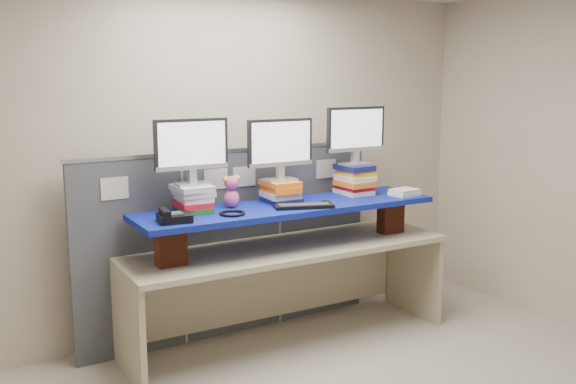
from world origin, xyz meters
TOP-DOWN VIEW (x-y plane):
  - room at (0.00, 0.00)m, footprint 5.00×4.00m
  - cubicle_partition at (-0.00, 1.78)m, footprint 2.60×0.06m
  - desk at (0.27, 1.36)m, footprint 2.62×0.85m
  - brick_pier_left at (-0.70, 1.35)m, footprint 0.21×0.12m
  - brick_pier_right at (1.24, 1.28)m, footprint 0.21×0.12m
  - blue_board at (0.27, 1.36)m, footprint 2.42×0.68m
  - book_stack_left at (-0.45, 1.51)m, footprint 0.27×0.32m
  - book_stack_center at (0.27, 1.48)m, footprint 0.26×0.31m
  - book_stack_right at (0.99, 1.46)m, footprint 0.27×0.32m
  - monitor_left at (-0.45, 1.51)m, footprint 0.55×0.16m
  - monitor_center at (0.28, 1.48)m, footprint 0.55×0.16m
  - monitor_right at (0.99, 1.46)m, footprint 0.55×0.16m
  - keyboard at (0.31, 1.20)m, footprint 0.47×0.30m
  - mouse at (0.53, 1.21)m, footprint 0.06×0.11m
  - desk_phone at (-0.70, 1.28)m, footprint 0.24×0.23m
  - headset at (-0.25, 1.27)m, footprint 0.22×0.22m
  - plush_toy at (-0.14, 1.50)m, footprint 0.14×0.11m
  - binder_stack at (1.30, 1.19)m, footprint 0.24×0.20m

SIDE VIEW (x-z plane):
  - desk at x=0.27m, z-range 0.24..1.03m
  - cubicle_partition at x=0.00m, z-range 0.00..1.53m
  - brick_pier_left at x=-0.70m, z-range 0.79..1.07m
  - brick_pier_right at x=1.24m, z-range 0.79..1.07m
  - blue_board at x=0.27m, z-range 1.07..1.12m
  - headset at x=-0.25m, z-range 1.12..1.14m
  - keyboard at x=0.31m, z-range 1.12..1.14m
  - mouse at x=0.53m, z-range 1.12..1.15m
  - binder_stack at x=1.30m, z-range 1.12..1.17m
  - desk_phone at x=-0.70m, z-range 1.10..1.20m
  - book_stack_center at x=0.27m, z-range 1.12..1.29m
  - book_stack_left at x=-0.45m, z-range 1.12..1.32m
  - book_stack_right at x=0.99m, z-range 1.12..1.36m
  - plush_toy at x=-0.14m, z-range 1.12..1.36m
  - room at x=0.00m, z-range 0.00..2.80m
  - monitor_center at x=0.28m, z-range 1.32..1.80m
  - monitor_left at x=-0.45m, z-range 1.35..1.83m
  - monitor_right at x=0.99m, z-range 1.40..1.88m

